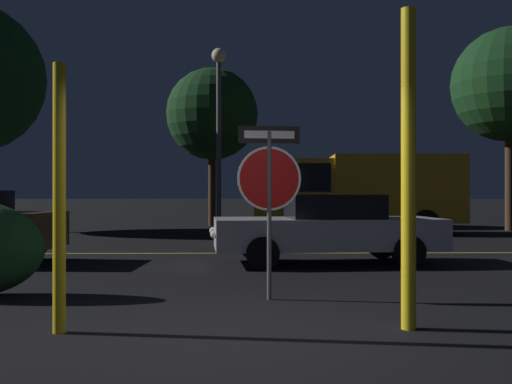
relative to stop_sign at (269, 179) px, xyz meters
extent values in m
plane|color=black|center=(-0.34, -1.89, -1.56)|extent=(260.00, 260.00, 0.00)
cube|color=gold|center=(-0.34, 5.66, -1.56)|extent=(35.98, 0.12, 0.01)
cylinder|color=#4C4C51|center=(0.00, 0.00, -0.47)|extent=(0.06, 0.06, 2.17)
cylinder|color=white|center=(0.00, 0.00, 0.01)|extent=(0.83, 0.09, 0.83)
cylinder|color=#B71414|center=(0.00, 0.00, 0.01)|extent=(0.77, 0.09, 0.77)
cube|color=black|center=(0.00, 0.00, 0.57)|extent=(0.79, 0.10, 0.22)
cube|color=white|center=(0.00, 0.00, 0.57)|extent=(0.65, 0.10, 0.10)
cylinder|color=yellow|center=(-2.14, -1.71, -0.23)|extent=(0.13, 0.13, 2.66)
cylinder|color=yellow|center=(1.35, -1.62, 0.06)|extent=(0.15, 0.15, 3.24)
cylinder|color=black|center=(-4.78, 4.63, -1.26)|extent=(0.61, 0.23, 0.60)
cube|color=silver|center=(1.27, 3.70, -0.96)|extent=(4.46, 2.01, 0.59)
cube|color=black|center=(1.40, 3.71, -0.44)|extent=(1.85, 1.57, 0.46)
cylinder|color=black|center=(-0.01, 2.80, -1.26)|extent=(0.61, 0.25, 0.60)
cylinder|color=black|center=(-0.14, 4.38, -1.26)|extent=(0.61, 0.25, 0.60)
cylinder|color=black|center=(2.67, 3.02, -1.26)|extent=(0.61, 0.25, 0.60)
cylinder|color=black|center=(2.54, 4.61, -1.26)|extent=(0.61, 0.25, 0.60)
sphere|color=#F4EFCC|center=(-0.88, 3.01, -0.94)|extent=(0.14, 0.14, 0.14)
sphere|color=#F4EFCC|center=(-0.97, 4.03, -0.94)|extent=(0.14, 0.14, 0.14)
cube|color=gold|center=(1.30, 12.07, -0.11)|extent=(2.72, 2.23, 2.11)
cube|color=black|center=(1.30, 12.07, 0.32)|extent=(2.47, 2.26, 0.93)
cube|color=gold|center=(4.75, 11.89, -0.04)|extent=(4.38, 2.45, 2.24)
cylinder|color=black|center=(1.32, 11.00, -1.14)|extent=(0.85, 0.32, 0.84)
cylinder|color=black|center=(1.43, 13.14, -1.14)|extent=(0.85, 0.32, 0.84)
cylinder|color=black|center=(5.45, 10.79, -1.14)|extent=(0.85, 0.32, 0.84)
cylinder|color=black|center=(5.56, 12.92, -1.14)|extent=(0.85, 0.32, 0.84)
cylinder|color=#4C4C51|center=(-1.21, 11.34, 1.27)|extent=(0.16, 0.16, 5.65)
sphere|color=#F9E5B2|center=(-1.21, 11.34, 4.33)|extent=(0.48, 0.48, 0.48)
cylinder|color=#422D1E|center=(9.29, 13.24, 0.36)|extent=(0.32, 0.32, 3.84)
sphere|color=#143819|center=(9.29, 13.24, 3.77)|extent=(4.15, 4.15, 4.15)
cylinder|color=#422D1E|center=(-1.75, 16.67, 0.10)|extent=(0.32, 0.32, 3.31)
sphere|color=#143819|center=(-1.75, 16.67, 3.15)|extent=(3.86, 3.86, 3.86)
camera|label=1|loc=(-0.29, -7.35, -0.18)|focal=40.00mm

